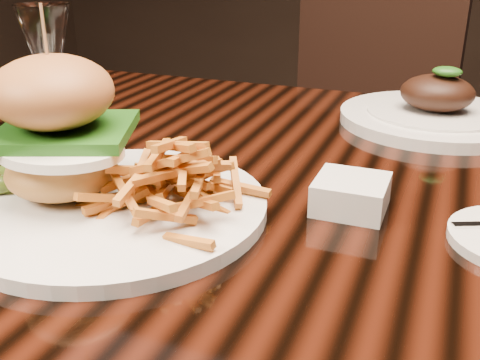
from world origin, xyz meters
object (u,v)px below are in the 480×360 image
(dining_table, at_px, (300,230))
(burger_plate, at_px, (105,164))
(wine_glass, at_px, (46,44))
(chair_far, at_px, (359,129))
(far_dish, at_px, (434,113))

(dining_table, relative_size, burger_plate, 4.96)
(dining_table, relative_size, wine_glass, 8.25)
(burger_plate, xyz_separation_m, chair_far, (0.09, 1.07, -0.27))
(wine_glass, xyz_separation_m, far_dish, (0.49, 0.31, -0.12))
(far_dish, bearing_deg, wine_glass, -147.77)
(far_dish, relative_size, chair_far, 0.31)
(wine_glass, bearing_deg, dining_table, 3.23)
(burger_plate, height_order, chair_far, burger_plate)
(wine_glass, xyz_separation_m, chair_far, (0.27, 0.91, -0.35))
(dining_table, height_order, far_dish, far_dish)
(wine_glass, distance_m, chair_far, 1.01)
(far_dish, xyz_separation_m, chair_far, (-0.21, 0.60, -0.23))
(dining_table, height_order, wine_glass, wine_glass)
(burger_plate, bearing_deg, wine_glass, 130.38)
(dining_table, xyz_separation_m, burger_plate, (-0.16, -0.18, 0.13))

